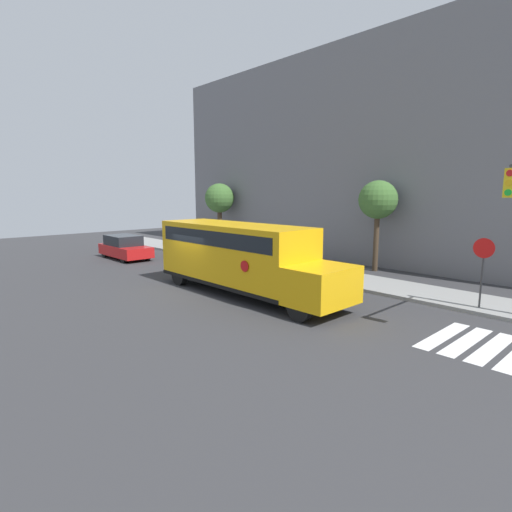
# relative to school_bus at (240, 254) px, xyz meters

# --- Properties ---
(ground_plane) EXTENTS (60.00, 60.00, 0.00)m
(ground_plane) POSITION_rel_school_bus_xyz_m (-2.19, -0.81, -1.76)
(ground_plane) COLOR #333335
(sidewalk_strip) EXTENTS (44.00, 3.00, 0.15)m
(sidewalk_strip) POSITION_rel_school_bus_xyz_m (-2.19, 5.69, -1.68)
(sidewalk_strip) COLOR gray
(sidewalk_strip) RESTS_ON ground
(building_backdrop) EXTENTS (32.00, 4.00, 13.69)m
(building_backdrop) POSITION_rel_school_bus_xyz_m (-2.19, 12.19, 5.09)
(building_backdrop) COLOR slate
(building_backdrop) RESTS_ON ground
(crosswalk_stripes) EXTENTS (3.30, 3.20, 0.01)m
(crosswalk_stripes) POSITION_rel_school_bus_xyz_m (9.81, 1.19, -1.75)
(crosswalk_stripes) COLOR white
(crosswalk_stripes) RESTS_ON ground
(school_bus) EXTENTS (9.92, 2.57, 3.07)m
(school_bus) POSITION_rel_school_bus_xyz_m (0.00, 0.00, 0.00)
(school_bus) COLOR #EAA80F
(school_bus) RESTS_ON ground
(parked_car) EXTENTS (4.50, 1.90, 1.58)m
(parked_car) POSITION_rel_school_bus_xyz_m (-12.54, 0.45, -0.98)
(parked_car) COLOR red
(parked_car) RESTS_ON ground
(stop_sign) EXTENTS (0.75, 0.10, 2.80)m
(stop_sign) POSITION_rel_school_bus_xyz_m (8.24, 4.84, 0.11)
(stop_sign) COLOR #38383A
(stop_sign) RESTS_ON ground
(tree_near_sidewalk) EXTENTS (2.37, 2.37, 5.19)m
(tree_near_sidewalk) POSITION_rel_school_bus_xyz_m (-12.89, 8.90, 2.17)
(tree_near_sidewalk) COLOR #423323
(tree_near_sidewalk) RESTS_ON ground
(tree_far_sidewalk) EXTENTS (2.15, 2.15, 5.13)m
(tree_far_sidewalk) POSITION_rel_school_bus_xyz_m (1.36, 9.03, 2.23)
(tree_far_sidewalk) COLOR #423323
(tree_far_sidewalk) RESTS_ON ground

